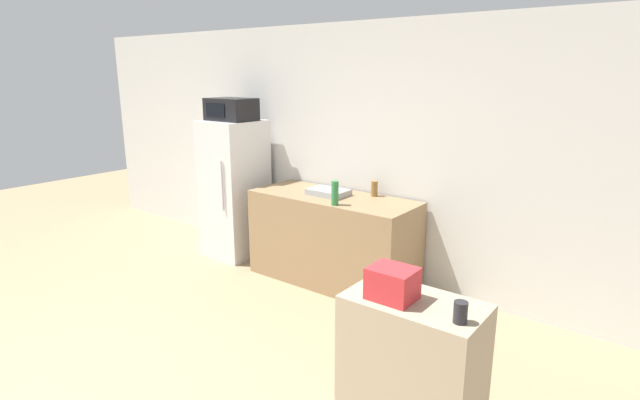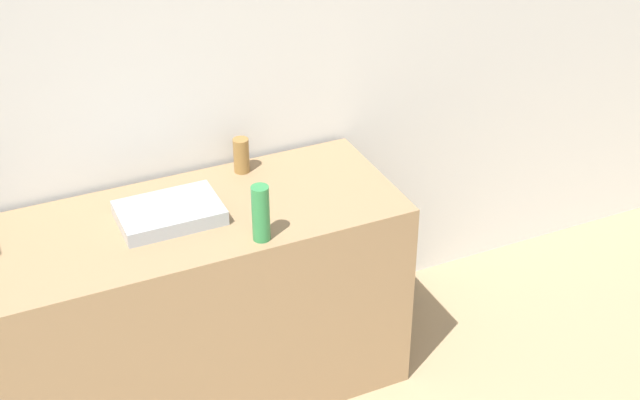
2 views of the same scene
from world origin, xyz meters
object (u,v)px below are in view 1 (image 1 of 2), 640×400
object	(u,v)px
microwave	(231,109)
bottle_tall	(335,193)
jar	(460,312)
basket	(392,283)
bottle_short	(374,189)
refrigerator	(235,189)

from	to	relation	value
microwave	bottle_tall	size ratio (longest dim) A/B	2.34
jar	basket	bearing A→B (deg)	175.06
bottle_tall	jar	distance (m)	2.44
bottle_short	bottle_tall	bearing A→B (deg)	-102.35
bottle_tall	bottle_short	xyz separation A→B (m)	(0.11, 0.52, -0.04)
refrigerator	bottle_short	world-z (taller)	refrigerator
refrigerator	microwave	size ratio (longest dim) A/B	2.95
bottle_short	jar	xyz separation A→B (m)	(1.74, -2.10, 0.05)
bottle_tall	refrigerator	bearing A→B (deg)	171.50
basket	jar	size ratio (longest dim) A/B	2.23
microwave	bottle_tall	xyz separation A→B (m)	(1.61, -0.24, -0.68)
bottle_short	microwave	bearing A→B (deg)	-170.81
jar	bottle_short	bearing A→B (deg)	129.65
refrigerator	basket	distance (m)	3.58
refrigerator	basket	xyz separation A→B (m)	(3.08, -1.79, 0.27)
bottle_short	basket	world-z (taller)	basket
bottle_short	jar	world-z (taller)	jar
refrigerator	bottle_short	bearing A→B (deg)	9.16
bottle_tall	jar	bearing A→B (deg)	-40.48
bottle_tall	bottle_short	size ratio (longest dim) A/B	1.48
microwave	basket	world-z (taller)	microwave
bottle_tall	basket	world-z (taller)	basket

